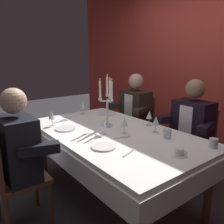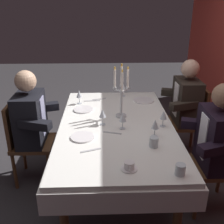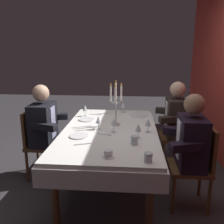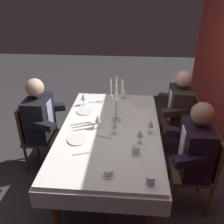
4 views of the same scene
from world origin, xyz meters
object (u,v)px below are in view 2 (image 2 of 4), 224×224
(wine_glass_5, at_px, (123,87))
(seated_diner_2, at_px, (218,138))
(wine_glass_2, at_px, (163,115))
(wine_glass_4, at_px, (79,94))
(wine_glass_0, at_px, (103,113))
(dinner_plate_2, at_px, (83,110))
(coffee_cup_0, at_px, (129,166))
(water_tumbler_0, at_px, (154,142))
(seated_diner_1, at_px, (30,118))
(wine_glass_1, at_px, (123,118))
(water_tumbler_1, at_px, (180,170))
(dinner_plate_0, at_px, (83,137))
(candelabra, at_px, (121,94))
(seated_diner_0, at_px, (187,101))
(wine_glass_3, at_px, (155,125))
(dinner_plate_1, at_px, (144,100))
(dining_table, at_px, (116,135))

(wine_glass_5, relative_size, seated_diner_2, 0.13)
(wine_glass_2, xyz_separation_m, seated_diner_2, (0.25, 0.44, -0.12))
(wine_glass_2, bearing_deg, wine_glass_5, -160.18)
(wine_glass_4, height_order, wine_glass_5, same)
(wine_glass_0, bearing_deg, seated_diner_2, 72.87)
(dinner_plate_2, xyz_separation_m, wine_glass_0, (0.37, 0.21, 0.11))
(wine_glass_5, bearing_deg, coffee_cup_0, -2.64)
(water_tumbler_0, height_order, seated_diner_1, seated_diner_1)
(dinner_plate_2, xyz_separation_m, wine_glass_1, (0.47, 0.40, 0.11))
(wine_glass_2, xyz_separation_m, water_tumbler_1, (0.77, -0.04, -0.07))
(dinner_plate_0, relative_size, wine_glass_1, 1.30)
(dinner_plate_2, bearing_deg, coffee_cup_0, 19.53)
(wine_glass_1, height_order, seated_diner_2, seated_diner_2)
(wine_glass_1, distance_m, water_tumbler_1, 0.81)
(wine_glass_0, bearing_deg, wine_glass_1, 62.20)
(candelabra, height_order, seated_diner_0, candelabra)
(wine_glass_0, height_order, seated_diner_0, seated_diner_0)
(wine_glass_0, bearing_deg, seated_diner_0, 121.39)
(wine_glass_1, xyz_separation_m, wine_glass_3, (0.16, 0.27, 0.00))
(wine_glass_0, xyz_separation_m, wine_glass_3, (0.26, 0.46, -0.00))
(dinner_plate_1, bearing_deg, candelabra, -33.87)
(wine_glass_1, distance_m, seated_diner_0, 1.11)
(dinner_plate_0, xyz_separation_m, wine_glass_2, (-0.20, 0.76, 0.11))
(dinner_plate_2, bearing_deg, dinner_plate_0, 2.85)
(wine_glass_0, height_order, wine_glass_4, same)
(dinner_plate_1, relative_size, wine_glass_4, 1.50)
(wine_glass_1, xyz_separation_m, seated_diner_0, (-0.72, 0.83, -0.12))
(dinner_plate_2, xyz_separation_m, water_tumbler_0, (0.82, 0.63, 0.04))
(seated_diner_1, bearing_deg, wine_glass_5, 122.09)
(wine_glass_0, relative_size, water_tumbler_0, 1.88)
(dinner_plate_2, height_order, wine_glass_5, wine_glass_5)
(wine_glass_4, height_order, seated_diner_2, seated_diner_2)
(wine_glass_0, bearing_deg, wine_glass_3, 60.41)
(dining_table, xyz_separation_m, seated_diner_2, (0.32, 0.89, 0.11))
(wine_glass_0, distance_m, coffee_cup_0, 0.78)
(dinner_plate_0, xyz_separation_m, water_tumbler_1, (0.57, 0.72, 0.03))
(wine_glass_4, bearing_deg, candelabra, 49.84)
(dinner_plate_1, xyz_separation_m, water_tumbler_0, (1.08, -0.07, 0.04))
(wine_glass_5, bearing_deg, dinner_plate_2, -46.78)
(wine_glass_1, bearing_deg, wine_glass_0, -117.80)
(candelabra, distance_m, wine_glass_2, 0.48)
(dinner_plate_1, bearing_deg, wine_glass_5, -127.53)
(dinner_plate_2, relative_size, wine_glass_5, 1.32)
(dinner_plate_0, height_order, water_tumbler_0, water_tumbler_0)
(wine_glass_1, xyz_separation_m, seated_diner_2, (0.22, 0.83, -0.12))
(wine_glass_3, distance_m, seated_diner_0, 1.05)
(seated_diner_0, distance_m, seated_diner_2, 0.94)
(wine_glass_5, relative_size, coffee_cup_0, 1.24)
(wine_glass_3, bearing_deg, water_tumbler_1, 7.61)
(dinner_plate_2, distance_m, wine_glass_1, 0.63)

